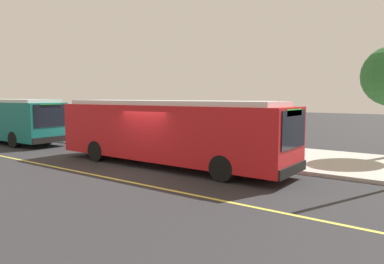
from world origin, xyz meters
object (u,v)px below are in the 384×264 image
waiting_bench (246,143)px  route_sign_post (278,123)px  transit_bus_second (3,119)px  transit_bus_main (167,130)px

waiting_bench → route_sign_post: size_ratio=0.57×
transit_bus_second → route_sign_post: same height
transit_bus_main → waiting_bench: size_ratio=7.35×
transit_bus_second → waiting_bench: bearing=17.8°
transit_bus_main → waiting_bench: 5.30m
transit_bus_main → route_sign_post: (4.09, 2.79, 0.34)m
transit_bus_second → waiting_bench: 16.93m
route_sign_post → transit_bus_second: bearing=-171.2°
transit_bus_second → transit_bus_main: bearing=0.5°
transit_bus_second → route_sign_post: (18.86, 2.92, 0.34)m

